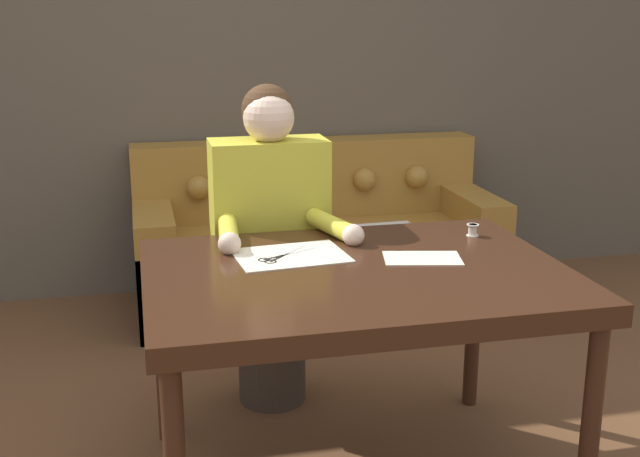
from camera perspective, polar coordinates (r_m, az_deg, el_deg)
wall_back at (r=4.60m, az=-6.34°, el=11.64°), size 8.00×0.06×2.60m
dining_table at (r=2.63m, az=2.57°, el=-4.36°), size 1.37×1.00×0.78m
couch at (r=4.46m, az=-0.33°, el=-1.29°), size 1.96×0.80×0.88m
person at (r=3.22m, az=-3.54°, el=-1.26°), size 0.52×0.59×1.32m
pattern_paper_main at (r=2.74m, az=-2.10°, el=-1.93°), size 0.40×0.31×0.00m
pattern_paper_offcut at (r=2.72m, az=7.29°, el=-2.11°), size 0.29×0.21×0.00m
scissors at (r=2.71m, az=-2.99°, el=-2.08°), size 0.22×0.18×0.01m
thread_spool at (r=3.02m, az=10.80°, el=-0.11°), size 0.04×0.04×0.05m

